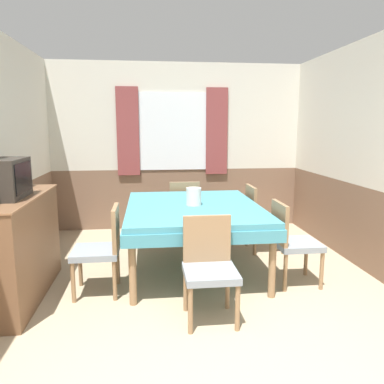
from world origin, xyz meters
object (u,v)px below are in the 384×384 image
at_px(chair_left_near, 102,247).
at_px(sideboard, 17,247).
at_px(dining_table, 193,214).
at_px(chair_right_near, 291,240).
at_px(vase, 194,196).
at_px(tv, 7,179).
at_px(chair_right_far, 260,215).
at_px(chair_head_near, 209,264).
at_px(chair_head_window, 184,208).

xyz_separation_m(chair_left_near, sideboard, (-0.78, -0.02, 0.03)).
distance_m(dining_table, chair_left_near, 1.11).
distance_m(chair_left_near, sideboard, 0.79).
bearing_deg(chair_right_near, sideboard, -89.55).
xyz_separation_m(chair_left_near, vase, (0.96, 0.54, 0.37)).
bearing_deg(tv, chair_left_near, 7.34).
relative_size(chair_right_far, tv, 1.67).
bearing_deg(chair_head_near, dining_table, -90.00).
height_order(tv, vase, tv).
xyz_separation_m(chair_right_far, tv, (-2.71, -1.18, 0.70)).
bearing_deg(dining_table, chair_head_near, -90.00).
relative_size(chair_right_near, chair_right_far, 1.00).
bearing_deg(chair_right_far, vase, -60.42).
height_order(chair_head_near, tv, tv).
bearing_deg(sideboard, chair_head_near, -18.20).
height_order(dining_table, vase, vase).
bearing_deg(sideboard, chair_left_near, 1.56).
relative_size(chair_left_near, vase, 4.39).
bearing_deg(dining_table, tv, -159.85).
bearing_deg(chair_right_near, vase, -119.61).
bearing_deg(chair_left_near, chair_head_near, -121.83).
distance_m(chair_right_near, chair_head_near, 1.13).
bearing_deg(chair_head_window, chair_right_far, -31.83).
height_order(chair_head_window, chair_right_far, same).
bearing_deg(chair_left_near, chair_right_near, -90.00).
height_order(dining_table, sideboard, sideboard).
bearing_deg(chair_right_far, tv, -66.41).
distance_m(chair_right_near, chair_left_near, 1.91).
relative_size(chair_right_near, sideboard, 0.61).
xyz_separation_m(chair_head_window, chair_right_far, (0.96, -0.59, 0.00)).
height_order(dining_table, chair_left_near, chair_left_near).
distance_m(chair_right_near, tv, 2.80).
bearing_deg(vase, chair_right_far, 29.58).
relative_size(dining_table, chair_head_near, 2.15).
xyz_separation_m(chair_right_near, vase, (-0.95, 0.54, 0.37)).
bearing_deg(chair_head_window, chair_left_near, -119.75).
distance_m(chair_head_near, tv, 1.95).
relative_size(sideboard, vase, 7.22).
bearing_deg(chair_head_near, tv, -15.70).
distance_m(chair_right_near, vase, 1.16).
bearing_deg(chair_right_far, dining_table, -60.56).
xyz_separation_m(dining_table, tv, (-1.75, -0.64, 0.52)).
distance_m(chair_right_far, vase, 1.16).
xyz_separation_m(chair_head_window, chair_right_near, (0.96, -1.67, 0.00)).
bearing_deg(chair_left_near, dining_table, -60.56).
bearing_deg(dining_table, chair_right_far, 29.44).
relative_size(chair_head_window, sideboard, 0.61).
bearing_deg(dining_table, chair_right_near, -29.44).
bearing_deg(chair_right_near, dining_table, -119.44).
height_order(chair_right_far, tv, tv).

